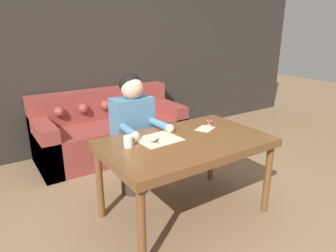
# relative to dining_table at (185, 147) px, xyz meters

# --- Properties ---
(ground_plane) EXTENTS (16.00, 16.00, 0.00)m
(ground_plane) POSITION_rel_dining_table_xyz_m (-0.09, -0.13, -0.65)
(ground_plane) COLOR #846647
(wall_back) EXTENTS (8.00, 0.06, 2.60)m
(wall_back) POSITION_rel_dining_table_xyz_m (-0.09, 2.07, 0.65)
(wall_back) COLOR #2D2823
(wall_back) RESTS_ON ground_plane
(dining_table) EXTENTS (1.40, 0.87, 0.72)m
(dining_table) POSITION_rel_dining_table_xyz_m (0.00, 0.00, 0.00)
(dining_table) COLOR brown
(dining_table) RESTS_ON ground_plane
(couch) EXTENTS (1.90, 0.82, 0.83)m
(couch) POSITION_rel_dining_table_xyz_m (0.02, 1.66, -0.35)
(couch) COLOR brown
(couch) RESTS_ON ground_plane
(person) EXTENTS (0.43, 0.57, 1.22)m
(person) POSITION_rel_dining_table_xyz_m (-0.18, 0.61, -0.03)
(person) COLOR #33281E
(person) RESTS_ON ground_plane
(pattern_paper_main) EXTENTS (0.37, 0.31, 0.00)m
(pattern_paper_main) POSITION_rel_dining_table_xyz_m (-0.19, 0.13, 0.07)
(pattern_paper_main) COLOR beige
(pattern_paper_main) RESTS_ON dining_table
(pattern_paper_offcut) EXTENTS (0.22, 0.20, 0.00)m
(pattern_paper_offcut) POSITION_rel_dining_table_xyz_m (0.32, 0.12, 0.07)
(pattern_paper_offcut) COLOR beige
(pattern_paper_offcut) RESTS_ON dining_table
(scissors) EXTENTS (0.19, 0.16, 0.01)m
(scissors) POSITION_rel_dining_table_xyz_m (-0.22, 0.11, 0.07)
(scissors) COLOR silver
(scissors) RESTS_ON dining_table
(mug) EXTENTS (0.11, 0.08, 0.09)m
(mug) POSITION_rel_dining_table_xyz_m (-0.47, 0.12, 0.12)
(mug) COLOR silver
(mug) RESTS_ON dining_table
(thread_spool) EXTENTS (0.04, 0.04, 0.05)m
(thread_spool) POSITION_rel_dining_table_xyz_m (0.43, 0.19, 0.09)
(thread_spool) COLOR red
(thread_spool) RESTS_ON dining_table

